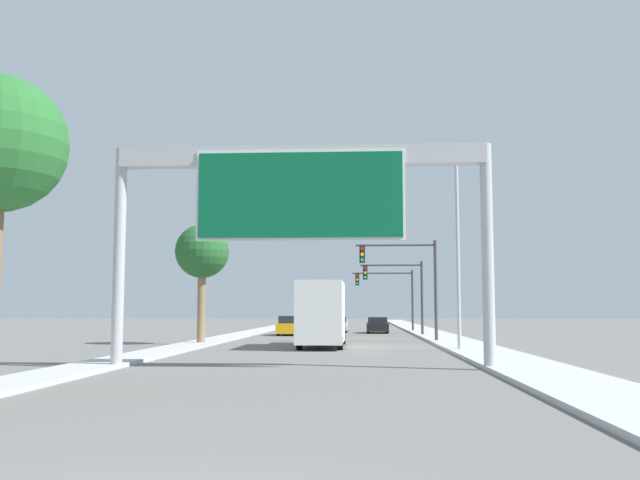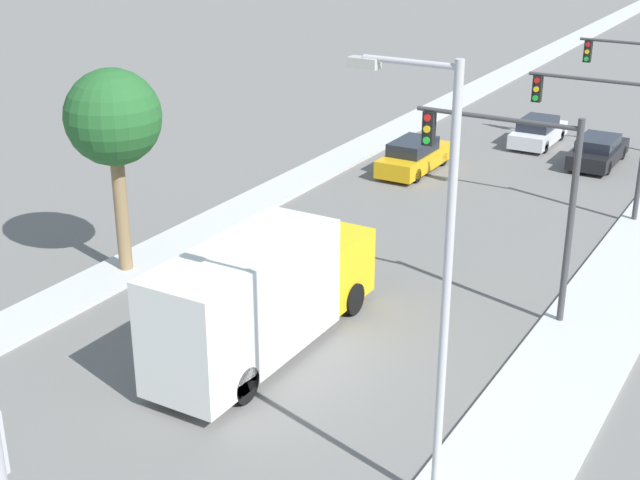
{
  "view_description": "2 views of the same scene",
  "coord_description": "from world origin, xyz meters",
  "px_view_note": "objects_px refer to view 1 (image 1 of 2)",
  "views": [
    {
      "loc": [
        2.08,
        -6.68,
        2.06
      ],
      "look_at": [
        0.0,
        29.86,
        5.61
      ],
      "focal_mm": 40.0,
      "sensor_mm": 36.0,
      "label": 1
    },
    {
      "loc": [
        12.68,
        13.64,
        12.42
      ],
      "look_at": [
        -0.13,
        35.42,
        2.23
      ],
      "focal_mm": 50.0,
      "sensor_mm": 36.0,
      "label": 2
    }
  ],
  "objects_px": {
    "car_mid_right": "(337,325)",
    "truck_box_primary": "(322,314)",
    "car_mid_center": "(377,325)",
    "traffic_light_near_intersection": "(410,273)",
    "traffic_light_far_intersection": "(391,289)",
    "car_far_left": "(290,326)",
    "street_lamp_right": "(453,238)",
    "palm_tree_background": "(202,253)",
    "sign_gantry": "(300,191)",
    "traffic_light_mid_block": "(401,285)"
  },
  "relations": [
    {
      "from": "car_mid_right",
      "to": "truck_box_primary",
      "type": "height_order",
      "value": "truck_box_primary"
    },
    {
      "from": "car_mid_center",
      "to": "traffic_light_near_intersection",
      "type": "distance_m",
      "value": 17.55
    },
    {
      "from": "truck_box_primary",
      "to": "traffic_light_far_intersection",
      "type": "bearing_deg",
      "value": 79.38
    },
    {
      "from": "car_mid_center",
      "to": "truck_box_primary",
      "type": "distance_m",
      "value": 23.34
    },
    {
      "from": "car_mid_right",
      "to": "traffic_light_far_intersection",
      "type": "distance_m",
      "value": 5.92
    },
    {
      "from": "traffic_light_near_intersection",
      "to": "car_far_left",
      "type": "bearing_deg",
      "value": 126.52
    },
    {
      "from": "car_far_left",
      "to": "truck_box_primary",
      "type": "height_order",
      "value": "truck_box_primary"
    },
    {
      "from": "truck_box_primary",
      "to": "traffic_light_far_intersection",
      "type": "relative_size",
      "value": 1.57
    },
    {
      "from": "car_mid_right",
      "to": "street_lamp_right",
      "type": "distance_m",
      "value": 29.76
    },
    {
      "from": "car_mid_right",
      "to": "car_mid_center",
      "type": "relative_size",
      "value": 0.96
    },
    {
      "from": "palm_tree_background",
      "to": "car_mid_right",
      "type": "bearing_deg",
      "value": 72.52
    },
    {
      "from": "car_mid_center",
      "to": "traffic_light_far_intersection",
      "type": "height_order",
      "value": "traffic_light_far_intersection"
    },
    {
      "from": "truck_box_primary",
      "to": "palm_tree_background",
      "type": "xyz_separation_m",
      "value": [
        -7.15,
        2.27,
        3.56
      ]
    },
    {
      "from": "traffic_light_far_intersection",
      "to": "palm_tree_background",
      "type": "distance_m",
      "value": 26.61
    },
    {
      "from": "truck_box_primary",
      "to": "sign_gantry",
      "type": "bearing_deg",
      "value": -90.0
    },
    {
      "from": "traffic_light_near_intersection",
      "to": "car_mid_right",
      "type": "bearing_deg",
      "value": 105.15
    },
    {
      "from": "traffic_light_mid_block",
      "to": "traffic_light_far_intersection",
      "type": "bearing_deg",
      "value": 91.64
    },
    {
      "from": "car_mid_center",
      "to": "traffic_light_near_intersection",
      "type": "xyz_separation_m",
      "value": [
        1.65,
        -17.08,
        3.67
      ]
    },
    {
      "from": "car_mid_center",
      "to": "palm_tree_background",
      "type": "height_order",
      "value": "palm_tree_background"
    },
    {
      "from": "car_far_left",
      "to": "traffic_light_mid_block",
      "type": "bearing_deg",
      "value": -11.0
    },
    {
      "from": "car_far_left",
      "to": "palm_tree_background",
      "type": "bearing_deg",
      "value": -103.36
    },
    {
      "from": "traffic_light_far_intersection",
      "to": "street_lamp_right",
      "type": "distance_m",
      "value": 29.68
    },
    {
      "from": "sign_gantry",
      "to": "traffic_light_far_intersection",
      "type": "xyz_separation_m",
      "value": [
        4.87,
        40.13,
        -2.3
      ]
    },
    {
      "from": "traffic_light_mid_block",
      "to": "traffic_light_far_intersection",
      "type": "relative_size",
      "value": 1.02
    },
    {
      "from": "street_lamp_right",
      "to": "car_far_left",
      "type": "bearing_deg",
      "value": 115.41
    },
    {
      "from": "car_mid_center",
      "to": "truck_box_primary",
      "type": "bearing_deg",
      "value": -98.63
    },
    {
      "from": "traffic_light_near_intersection",
      "to": "traffic_light_mid_block",
      "type": "height_order",
      "value": "traffic_light_near_intersection"
    },
    {
      "from": "truck_box_primary",
      "to": "traffic_light_near_intersection",
      "type": "distance_m",
      "value": 8.29
    },
    {
      "from": "car_mid_right",
      "to": "palm_tree_background",
      "type": "relative_size",
      "value": 0.63
    },
    {
      "from": "car_far_left",
      "to": "car_mid_center",
      "type": "distance_m",
      "value": 8.84
    },
    {
      "from": "car_mid_right",
      "to": "car_mid_center",
      "type": "distance_m",
      "value": 4.0
    },
    {
      "from": "traffic_light_far_intersection",
      "to": "street_lamp_right",
      "type": "height_order",
      "value": "street_lamp_right"
    },
    {
      "from": "sign_gantry",
      "to": "palm_tree_background",
      "type": "distance_m",
      "value": 17.94
    },
    {
      "from": "car_mid_center",
      "to": "street_lamp_right",
      "type": "distance_m",
      "value": 27.29
    },
    {
      "from": "sign_gantry",
      "to": "palm_tree_background",
      "type": "xyz_separation_m",
      "value": [
        -7.15,
        16.43,
        -0.84
      ]
    },
    {
      "from": "traffic_light_far_intersection",
      "to": "palm_tree_background",
      "type": "xyz_separation_m",
      "value": [
        -12.02,
        -23.7,
        1.45
      ]
    },
    {
      "from": "car_far_left",
      "to": "car_mid_right",
      "type": "relative_size",
      "value": 1.09
    },
    {
      "from": "truck_box_primary",
      "to": "palm_tree_background",
      "type": "distance_m",
      "value": 8.31
    },
    {
      "from": "truck_box_primary",
      "to": "traffic_light_mid_block",
      "type": "distance_m",
      "value": 16.91
    },
    {
      "from": "sign_gantry",
      "to": "truck_box_primary",
      "type": "bearing_deg",
      "value": 90.0
    },
    {
      "from": "sign_gantry",
      "to": "car_mid_center",
      "type": "bearing_deg",
      "value": 84.63
    },
    {
      "from": "car_far_left",
      "to": "car_mid_right",
      "type": "xyz_separation_m",
      "value": [
        3.5,
        7.34,
        -0.06
      ]
    },
    {
      "from": "sign_gantry",
      "to": "traffic_light_far_intersection",
      "type": "distance_m",
      "value": 40.49
    },
    {
      "from": "car_mid_right",
      "to": "traffic_light_mid_block",
      "type": "distance_m",
      "value": 10.88
    },
    {
      "from": "car_mid_center",
      "to": "sign_gantry",
      "type": "bearing_deg",
      "value": -95.37
    },
    {
      "from": "car_mid_right",
      "to": "traffic_light_far_intersection",
      "type": "height_order",
      "value": "traffic_light_far_intersection"
    },
    {
      "from": "truck_box_primary",
      "to": "traffic_light_far_intersection",
      "type": "height_order",
      "value": "traffic_light_far_intersection"
    },
    {
      "from": "car_far_left",
      "to": "street_lamp_right",
      "type": "bearing_deg",
      "value": -64.59
    },
    {
      "from": "traffic_light_near_intersection",
      "to": "traffic_light_far_intersection",
      "type": "relative_size",
      "value": 1.14
    },
    {
      "from": "street_lamp_right",
      "to": "traffic_light_far_intersection",
      "type": "bearing_deg",
      "value": 93.36
    }
  ]
}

